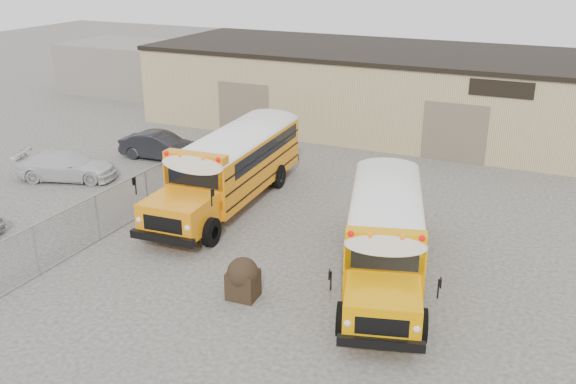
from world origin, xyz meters
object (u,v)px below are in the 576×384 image
at_px(tarp_bundle, 243,278).
at_px(car_dark, 160,146).
at_px(school_bus_right, 387,171).
at_px(car_white, 67,166).
at_px(school_bus_left, 287,125).

height_order(tarp_bundle, car_dark, car_dark).
height_order(school_bus_right, car_white, school_bus_right).
xyz_separation_m(school_bus_right, car_white, (-14.56, -2.82, -0.94)).
bearing_deg(car_dark, tarp_bundle, -139.35).
height_order(tarp_bundle, car_white, tarp_bundle).
bearing_deg(school_bus_right, car_white, -169.04).
bearing_deg(car_white, tarp_bundle, -135.24).
xyz_separation_m(school_bus_left, car_dark, (-5.86, -2.78, -1.08)).
bearing_deg(tarp_bundle, school_bus_left, 109.33).
bearing_deg(car_dark, school_bus_right, -101.61).
relative_size(school_bus_left, school_bus_right, 1.09).
bearing_deg(school_bus_right, tarp_bundle, -101.83).
bearing_deg(school_bus_left, tarp_bundle, -70.67).
relative_size(school_bus_right, tarp_bundle, 7.24).
bearing_deg(school_bus_left, school_bus_right, -33.74).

